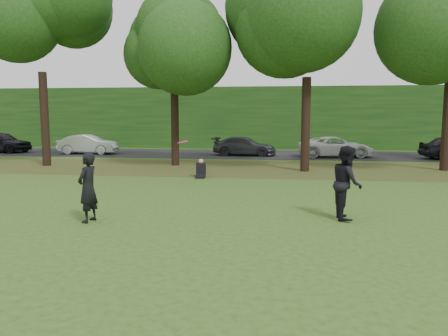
% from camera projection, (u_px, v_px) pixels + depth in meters
% --- Properties ---
extents(ground, '(120.00, 120.00, 0.00)m').
position_uv_depth(ground, '(158.00, 237.00, 10.20)').
color(ground, '#2D4916').
rests_on(ground, ground).
extents(leaf_litter, '(60.00, 7.00, 0.01)m').
position_uv_depth(leaf_litter, '(227.00, 168.00, 22.99)').
color(leaf_litter, '#403417').
rests_on(leaf_litter, ground).
extents(street, '(70.00, 7.00, 0.02)m').
position_uv_depth(street, '(241.00, 154.00, 30.85)').
color(street, black).
rests_on(street, ground).
extents(far_hedge, '(70.00, 3.00, 5.00)m').
position_uv_depth(far_hedge, '(248.00, 118.00, 36.45)').
color(far_hedge, '#153E11').
rests_on(far_hedge, ground).
extents(player_left, '(0.55, 0.74, 1.85)m').
position_uv_depth(player_left, '(88.00, 188.00, 11.51)').
color(player_left, black).
rests_on(player_left, ground).
extents(player_right, '(0.79, 1.00, 2.01)m').
position_uv_depth(player_right, '(347.00, 183.00, 11.84)').
color(player_right, black).
rests_on(player_right, ground).
extents(parked_cars, '(35.97, 3.09, 1.51)m').
position_uv_depth(parked_cars, '(225.00, 145.00, 29.64)').
color(parked_cars, black).
rests_on(parked_cars, street).
extents(frisbee, '(0.31, 0.32, 0.10)m').
position_uv_depth(frisbee, '(183.00, 142.00, 11.68)').
color(frisbee, '#F71488').
rests_on(frisbee, ground).
extents(seated_person, '(0.47, 0.76, 0.83)m').
position_uv_depth(seated_person, '(201.00, 170.00, 19.66)').
color(seated_person, black).
rests_on(seated_person, ground).
extents(tree_line, '(55.30, 7.90, 12.31)m').
position_uv_depth(tree_line, '(220.00, 14.00, 21.99)').
color(tree_line, black).
rests_on(tree_line, ground).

